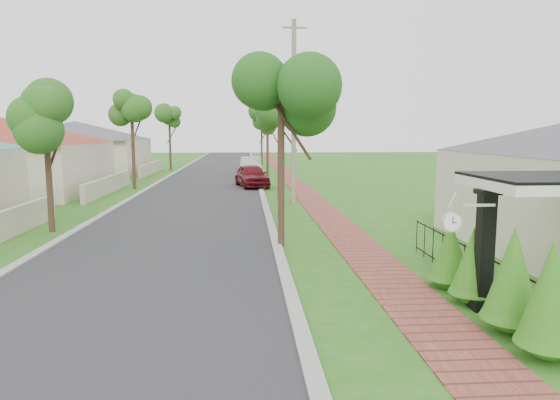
{
  "coord_description": "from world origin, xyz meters",
  "views": [
    {
      "loc": [
        -0.35,
        -10.69,
        3.66
      ],
      "look_at": [
        0.76,
        5.09,
        1.5
      ],
      "focal_mm": 32.0,
      "sensor_mm": 36.0,
      "label": 1
    }
  ],
  "objects_px": {
    "parked_car_red": "(252,176)",
    "parked_car_white": "(251,167)",
    "near_tree": "(281,93)",
    "station_clock": "(454,221)",
    "porch_post": "(484,256)",
    "utility_pole": "(294,112)"
  },
  "relations": [
    {
      "from": "porch_post",
      "to": "parked_car_red",
      "type": "xyz_separation_m",
      "value": [
        -4.45,
        23.69,
        -0.37
      ]
    },
    {
      "from": "porch_post",
      "to": "station_clock",
      "type": "bearing_deg",
      "value": -154.91
    },
    {
      "from": "utility_pole",
      "to": "parked_car_white",
      "type": "bearing_deg",
      "value": 97.06
    },
    {
      "from": "porch_post",
      "to": "parked_car_white",
      "type": "bearing_deg",
      "value": 97.89
    },
    {
      "from": "parked_car_red",
      "to": "station_clock",
      "type": "height_order",
      "value": "station_clock"
    },
    {
      "from": "parked_car_red",
      "to": "parked_car_white",
      "type": "distance_m",
      "value": 8.05
    },
    {
      "from": "parked_car_red",
      "to": "station_clock",
      "type": "xyz_separation_m",
      "value": [
        3.59,
        -24.09,
        1.2
      ]
    },
    {
      "from": "parked_car_red",
      "to": "parked_car_white",
      "type": "bearing_deg",
      "value": 78.28
    },
    {
      "from": "parked_car_red",
      "to": "porch_post",
      "type": "bearing_deg",
      "value": -90.7
    },
    {
      "from": "station_clock",
      "to": "utility_pole",
      "type": "bearing_deg",
      "value": 95.53
    },
    {
      "from": "parked_car_red",
      "to": "near_tree",
      "type": "bearing_deg",
      "value": -99.06
    },
    {
      "from": "porch_post",
      "to": "parked_car_red",
      "type": "distance_m",
      "value": 24.11
    },
    {
      "from": "porch_post",
      "to": "utility_pole",
      "type": "xyz_separation_m",
      "value": [
        -2.41,
        15.73,
        3.53
      ]
    },
    {
      "from": "parked_car_red",
      "to": "near_tree",
      "type": "height_order",
      "value": "near_tree"
    },
    {
      "from": "parked_car_red",
      "to": "near_tree",
      "type": "relative_size",
      "value": 0.72
    },
    {
      "from": "parked_car_white",
      "to": "near_tree",
      "type": "bearing_deg",
      "value": -87.67
    },
    {
      "from": "parked_car_white",
      "to": "porch_post",
      "type": "bearing_deg",
      "value": -81.22
    },
    {
      "from": "near_tree",
      "to": "utility_pole",
      "type": "relative_size",
      "value": 0.67
    },
    {
      "from": "utility_pole",
      "to": "station_clock",
      "type": "distance_m",
      "value": 16.43
    },
    {
      "from": "porch_post",
      "to": "station_clock",
      "type": "height_order",
      "value": "porch_post"
    },
    {
      "from": "parked_car_red",
      "to": "parked_car_white",
      "type": "xyz_separation_m",
      "value": [
        0.05,
        8.05,
        0.05
      ]
    },
    {
      "from": "porch_post",
      "to": "utility_pole",
      "type": "distance_m",
      "value": 16.3
    }
  ]
}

